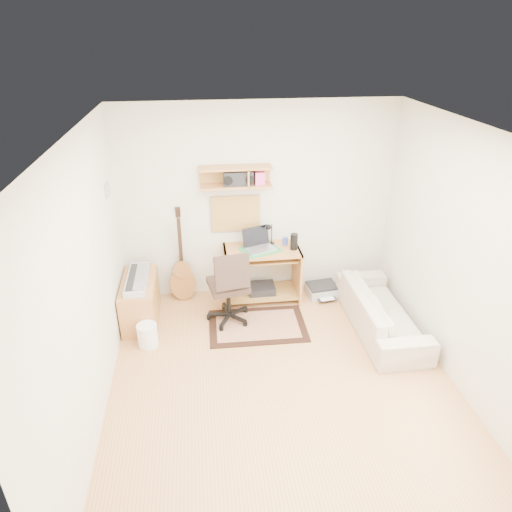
{
  "coord_description": "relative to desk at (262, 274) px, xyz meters",
  "views": [
    {
      "loc": [
        -0.75,
        -3.64,
        3.4
      ],
      "look_at": [
        -0.15,
        1.05,
        1.0
      ],
      "focal_mm": 32.24,
      "sensor_mm": 36.0,
      "label": 1
    }
  ],
  "objects": [
    {
      "name": "guitar",
      "position": [
        -1.07,
        0.13,
        0.28
      ],
      "size": [
        0.37,
        0.25,
        1.3
      ],
      "primitive_type": null,
      "rotation": [
        0.0,
        0.0,
        0.09
      ],
      "color": "#A16531",
      "rests_on": "floor"
    },
    {
      "name": "desk",
      "position": [
        0.0,
        0.0,
        0.0
      ],
      "size": [
        1.0,
        0.55,
        0.75
      ],
      "primitive_type": null,
      "color": "#BF7E43",
      "rests_on": "floor"
    },
    {
      "name": "right_wall",
      "position": [
        1.79,
        -1.73,
        0.93
      ],
      "size": [
        0.01,
        4.0,
        2.6
      ],
      "primitive_type": "cube",
      "color": "beige",
      "rests_on": "ground"
    },
    {
      "name": "laptop",
      "position": [
        -0.03,
        -0.02,
        0.52
      ],
      "size": [
        0.47,
        0.47,
        0.28
      ],
      "primitive_type": null,
      "rotation": [
        0.0,
        0.0,
        0.35
      ],
      "color": "silver",
      "rests_on": "desk"
    },
    {
      "name": "sofa",
      "position": [
        1.36,
        -0.87,
        -0.04
      ],
      "size": [
        0.49,
        1.69,
        0.66
      ],
      "primitive_type": "imported",
      "rotation": [
        0.0,
        0.0,
        1.57
      ],
      "color": "#C2B29A",
      "rests_on": "floor"
    },
    {
      "name": "task_chair",
      "position": [
        -0.49,
        -0.46,
        0.14
      ],
      "size": [
        0.61,
        0.61,
        1.03
      ],
      "primitive_type": null,
      "rotation": [
        0.0,
        0.0,
        0.18
      ],
      "color": "#31241D",
      "rests_on": "floor"
    },
    {
      "name": "music_keyboard",
      "position": [
        -1.6,
        -0.3,
        0.21
      ],
      "size": [
        0.24,
        0.78,
        0.07
      ],
      "primitive_type": "cube",
      "color": "#B2B5BA",
      "rests_on": "cabinet"
    },
    {
      "name": "back_wall",
      "position": [
        -0.02,
        0.28,
        0.93
      ],
      "size": [
        3.6,
        0.01,
        2.6
      ],
      "primitive_type": "cube",
      "color": "beige",
      "rests_on": "ground"
    },
    {
      "name": "ceiling",
      "position": [
        -0.02,
        -1.73,
        2.23
      ],
      "size": [
        3.6,
        4.0,
        0.01
      ],
      "primitive_type": "cube",
      "color": "white",
      "rests_on": "ground"
    },
    {
      "name": "wall_photo",
      "position": [
        -1.8,
        -0.23,
        1.34
      ],
      "size": [
        0.02,
        0.2,
        0.15
      ],
      "primitive_type": "cube",
      "color": "#4C8CBF",
      "rests_on": "left_wall"
    },
    {
      "name": "printer",
      "position": [
        0.84,
        -0.03,
        -0.29
      ],
      "size": [
        0.45,
        0.37,
        0.15
      ],
      "primitive_type": "cube",
      "rotation": [
        0.0,
        0.0,
        0.12
      ],
      "color": "#A5A8AA",
      "rests_on": "floor"
    },
    {
      "name": "cork_board",
      "position": [
        -0.32,
        0.25,
        0.79
      ],
      "size": [
        0.64,
        0.03,
        0.49
      ],
      "primitive_type": "cube",
      "color": "tan",
      "rests_on": "back_wall"
    },
    {
      "name": "left_wall",
      "position": [
        -1.82,
        -1.73,
        0.93
      ],
      "size": [
        0.01,
        4.0,
        2.6
      ],
      "primitive_type": "cube",
      "color": "beige",
      "rests_on": "ground"
    },
    {
      "name": "floor",
      "position": [
        -0.02,
        -1.73,
        -0.38
      ],
      "size": [
        3.6,
        4.0,
        0.01
      ],
      "primitive_type": "cube",
      "color": "tan",
      "rests_on": "ground"
    },
    {
      "name": "speaker",
      "position": [
        0.41,
        -0.05,
        0.48
      ],
      "size": [
        0.1,
        0.1,
        0.22
      ],
      "primitive_type": "cylinder",
      "color": "black",
      "rests_on": "desk"
    },
    {
      "name": "cabinet",
      "position": [
        -1.6,
        -0.3,
        -0.1
      ],
      "size": [
        0.4,
        0.9,
        0.55
      ],
      "primitive_type": "cube",
      "color": "#BF7E43",
      "rests_on": "floor"
    },
    {
      "name": "waste_basket",
      "position": [
        -1.47,
        -0.86,
        -0.23
      ],
      "size": [
        0.27,
        0.27,
        0.28
      ],
      "primitive_type": "cylinder",
      "rotation": [
        0.0,
        0.0,
        0.18
      ],
      "color": "white",
      "rests_on": "floor"
    },
    {
      "name": "pencil_cup",
      "position": [
        0.33,
        0.1,
        0.43
      ],
      "size": [
        0.07,
        0.07,
        0.1
      ],
      "primitive_type": "cylinder",
      "color": "#364AA4",
      "rests_on": "desk"
    },
    {
      "name": "boombox",
      "position": [
        -0.28,
        0.15,
        1.3
      ],
      "size": [
        0.36,
        0.17,
        0.19
      ],
      "primitive_type": "cube",
      "color": "black",
      "rests_on": "wall_shelf"
    },
    {
      "name": "wall_shelf",
      "position": [
        -0.32,
        0.15,
        1.32
      ],
      "size": [
        0.9,
        0.25,
        0.26
      ],
      "primitive_type": "cube",
      "color": "#BF7E43",
      "rests_on": "back_wall"
    },
    {
      "name": "desk_lamp",
      "position": [
        0.15,
        0.14,
        0.53
      ],
      "size": [
        0.1,
        0.1,
        0.3
      ],
      "primitive_type": null,
      "color": "black",
      "rests_on": "desk"
    },
    {
      "name": "rug",
      "position": [
        -0.15,
        -0.65,
        -0.37
      ],
      "size": [
        1.22,
        0.83,
        0.02
      ],
      "primitive_type": "cube",
      "rotation": [
        0.0,
        0.0,
        -0.02
      ],
      "color": "tan",
      "rests_on": "floor"
    }
  ]
}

